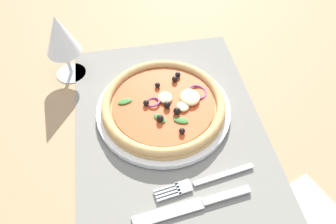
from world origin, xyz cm
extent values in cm
cube|color=#9E7A56|center=(0.00, 0.00, -1.20)|extent=(190.00, 140.00, 2.40)
cube|color=slate|center=(0.00, 0.00, 0.20)|extent=(48.34, 35.96, 0.40)
cylinder|color=white|center=(2.84, 0.55, 0.96)|extent=(26.55, 26.55, 1.12)
cylinder|color=tan|center=(2.84, 0.55, 2.02)|extent=(24.38, 24.38, 1.00)
torus|color=tan|center=(2.84, 0.55, 2.88)|extent=(24.23, 24.23, 1.80)
cylinder|color=#C64C23|center=(2.84, 0.55, 2.67)|extent=(19.99, 19.99, 0.30)
ellipsoid|color=beige|center=(3.96, 0.00, 3.28)|extent=(3.09, 2.78, 0.93)
ellipsoid|color=beige|center=(1.19, -2.95, 3.22)|extent=(2.63, 2.37, 0.79)
ellipsoid|color=beige|center=(3.02, -4.74, 3.48)|extent=(4.37, 3.93, 1.31)
sphere|color=black|center=(7.47, 0.96, 3.37)|extent=(1.10, 1.10, 1.10)
sphere|color=black|center=(-1.18, 1.87, 3.50)|extent=(1.35, 1.35, 1.35)
sphere|color=black|center=(1.85, 0.25, 3.49)|extent=(1.33, 1.33, 1.33)
sphere|color=black|center=(3.14, 3.88, 3.41)|extent=(1.18, 1.18, 1.18)
sphere|color=black|center=(8.49, -2.80, 3.43)|extent=(1.23, 1.23, 1.23)
sphere|color=black|center=(-0.07, -1.55, 3.52)|extent=(1.39, 1.39, 1.39)
sphere|color=black|center=(9.67, -3.67, 3.39)|extent=(1.15, 1.15, 1.15)
sphere|color=black|center=(-4.66, -1.57, 3.40)|extent=(1.15, 1.15, 1.15)
torus|color=#8E3D75|center=(3.38, 2.49, 3.07)|extent=(2.94, 2.88, 1.23)
torus|color=#8E3D75|center=(4.44, -6.64, 3.07)|extent=(3.89, 3.87, 1.29)
ellipsoid|color=#2D6B28|center=(-0.73, 1.86, 3.02)|extent=(3.09, 2.76, 0.30)
ellipsoid|color=#2D6B28|center=(-1.97, -1.95, 3.02)|extent=(2.47, 3.13, 0.30)
ellipsoid|color=#2D6B28|center=(4.60, 7.87, 3.02)|extent=(1.89, 3.01, 0.30)
cube|color=#B2B5BA|center=(-13.09, -7.25, 0.62)|extent=(2.58, 11.17, 0.44)
cube|color=#B2B5BA|center=(-14.12, -0.48, 0.62)|extent=(2.56, 2.82, 0.44)
cube|color=#B2B5BA|center=(-13.75, 3.03, 0.62)|extent=(0.97, 4.32, 0.44)
cube|color=#B2B5BA|center=(-14.34, 2.94, 0.62)|extent=(0.97, 4.32, 0.44)
cube|color=#B2B5BA|center=(-14.94, 2.85, 0.62)|extent=(0.97, 4.32, 0.44)
cube|color=#B2B5BA|center=(-15.53, 2.76, 0.62)|extent=(0.97, 4.32, 0.44)
cube|color=#B2B5BA|center=(-16.94, -6.54, 0.71)|extent=(2.27, 8.49, 0.62)
cube|color=#B2B5BA|center=(-18.11, 3.40, 0.62)|extent=(3.33, 11.75, 0.44)
cylinder|color=silver|center=(17.69, 18.83, 0.20)|extent=(6.40, 6.40, 0.40)
cylinder|color=silver|center=(17.69, 18.83, 3.40)|extent=(0.80, 0.80, 6.00)
cone|color=silver|center=(17.69, 18.83, 10.65)|extent=(7.20, 7.20, 8.50)
cone|color=#D1336B|center=(17.69, 18.83, 10.51)|extent=(6.33, 6.33, 7.42)
cube|color=silver|center=(-23.31, -18.43, 0.18)|extent=(16.08, 15.32, 0.36)
camera|label=1|loc=(-38.90, 7.19, 51.64)|focal=35.47mm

